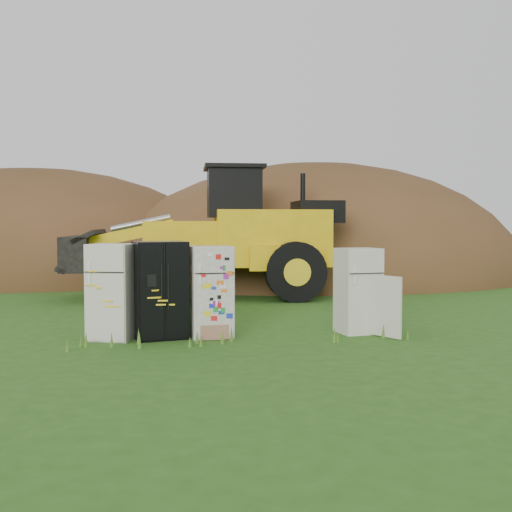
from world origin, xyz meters
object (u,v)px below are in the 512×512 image
Objects in this scene: fridge_leftmost at (113,292)px; fridge_sticker at (211,292)px; fridge_black_side at (160,290)px; fridge_open_door at (358,291)px; wheel_loader at (201,232)px.

fridge_leftmost is 1.03× the size of fridge_sticker.
fridge_black_side is 1.09× the size of fridge_open_door.
fridge_black_side is 6.62m from wheel_loader.
fridge_sticker is at bearing -89.72° from wheel_loader.
wheel_loader is at bearing 83.03° from fridge_sticker.
wheel_loader is at bearing 67.20° from fridge_black_side.
fridge_black_side is at bearing 173.94° from fridge_sticker.
fridge_black_side is 3.87m from fridge_open_door.
fridge_leftmost reaches higher than fridge_sticker.
fridge_black_side reaches higher than fridge_open_door.
fridge_leftmost is 1.07× the size of fridge_open_door.
fridge_open_door is (3.87, 0.02, -0.08)m from fridge_black_side.
wheel_loader is at bearing 103.83° from fridge_open_door.
fridge_leftmost is at bearing 171.01° from fridge_open_door.
wheel_loader reaches higher than fridge_leftmost.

